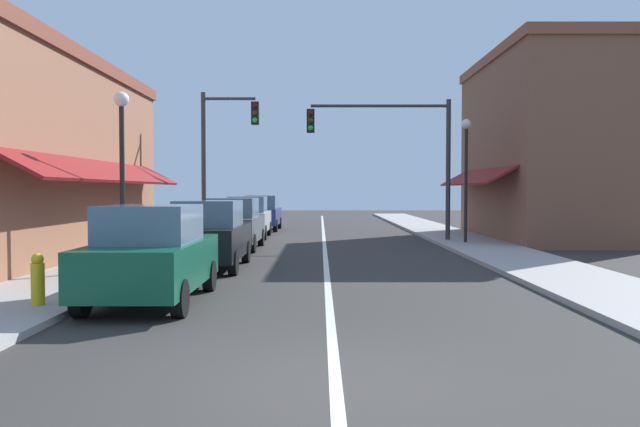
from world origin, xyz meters
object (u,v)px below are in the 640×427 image
object	(u,v)px
parked_car_distant_left	(261,213)
traffic_signal_mast_arm	(397,144)
street_lamp_left_near	(121,150)
street_lamp_right_mid	(465,160)
parked_car_far_left	(247,217)
fire_hydrant	(37,279)
traffic_signal_left_corner	(220,145)
parked_car_third_left	(233,224)
parked_car_nearest_left	(151,255)
parked_car_second_left	(209,235)

from	to	relation	value
parked_car_distant_left	traffic_signal_mast_arm	bearing A→B (deg)	-51.89
street_lamp_left_near	street_lamp_right_mid	distance (m)	12.99
traffic_signal_mast_arm	street_lamp_right_mid	world-z (taller)	traffic_signal_mast_arm
parked_car_far_left	fire_hydrant	world-z (taller)	parked_car_far_left
traffic_signal_left_corner	street_lamp_left_near	size ratio (longest dim) A/B	1.35
parked_car_third_left	parked_car_nearest_left	bearing A→B (deg)	-89.67
parked_car_far_left	street_lamp_right_mid	xyz separation A→B (m)	(8.45, -3.83, 2.26)
parked_car_nearest_left	street_lamp_right_mid	size ratio (longest dim) A/B	0.88
traffic_signal_left_corner	street_lamp_right_mid	world-z (taller)	traffic_signal_left_corner
parked_car_second_left	street_lamp_left_near	size ratio (longest dim) A/B	0.94
parked_car_second_left	traffic_signal_left_corner	xyz separation A→B (m)	(-1.07, 8.88, 2.95)
parked_car_second_left	street_lamp_left_near	xyz separation A→B (m)	(-1.86, -1.23, 2.11)
parked_car_distant_left	traffic_signal_mast_arm	distance (m)	10.21
parked_car_nearest_left	traffic_signal_left_corner	distance (m)	14.27
street_lamp_right_mid	fire_hydrant	world-z (taller)	street_lamp_right_mid
traffic_signal_mast_arm	traffic_signal_left_corner	bearing A→B (deg)	174.11
traffic_signal_left_corner	parked_car_third_left	bearing A→B (deg)	-74.13
street_lamp_left_near	parked_car_second_left	bearing A→B (deg)	33.51
parked_car_distant_left	street_lamp_right_mid	world-z (taller)	street_lamp_right_mid
traffic_signal_mast_arm	street_lamp_right_mid	size ratio (longest dim) A/B	1.20
parked_car_third_left	parked_car_far_left	world-z (taller)	same
parked_car_nearest_left	parked_car_third_left	distance (m)	10.52
parked_car_second_left	parked_car_distant_left	distance (m)	15.91
parked_car_far_left	traffic_signal_left_corner	xyz separation A→B (m)	(-0.85, -1.89, 2.95)
fire_hydrant	street_lamp_right_mid	bearing A→B (deg)	51.96
parked_car_second_left	street_lamp_right_mid	bearing A→B (deg)	39.95
parked_car_far_left	street_lamp_right_mid	distance (m)	9.55
traffic_signal_left_corner	street_lamp_right_mid	size ratio (longest dim) A/B	1.27
parked_car_second_left	traffic_signal_left_corner	distance (m)	9.42
parked_car_nearest_left	street_lamp_right_mid	distance (m)	14.82
parked_car_third_left	fire_hydrant	xyz separation A→B (m)	(-1.74, -11.39, -0.33)
parked_car_second_left	street_lamp_left_near	bearing A→B (deg)	-146.68
parked_car_third_left	parked_car_distant_left	size ratio (longest dim) A/B	1.00
parked_car_third_left	traffic_signal_mast_arm	world-z (taller)	traffic_signal_mast_arm
traffic_signal_left_corner	fire_hydrant	xyz separation A→B (m)	(-0.77, -14.81, -3.27)
parked_car_third_left	parked_car_far_left	distance (m)	5.32
street_lamp_right_mid	parked_car_third_left	bearing A→B (deg)	-169.93
parked_car_far_left	street_lamp_right_mid	size ratio (longest dim) A/B	0.89
parked_car_nearest_left	traffic_signal_left_corner	size ratio (longest dim) A/B	0.69
traffic_signal_mast_arm	traffic_signal_left_corner	xyz separation A→B (m)	(-6.94, 0.72, -0.00)
fire_hydrant	street_lamp_left_near	bearing A→B (deg)	90.32
parked_car_distant_left	traffic_signal_mast_arm	world-z (taller)	traffic_signal_mast_arm
street_lamp_left_near	parked_car_far_left	bearing A→B (deg)	82.20
parked_car_third_left	traffic_signal_left_corner	xyz separation A→B (m)	(-0.97, 3.42, 2.95)
parked_car_nearest_left	traffic_signal_mast_arm	distance (m)	14.83
street_lamp_left_near	street_lamp_right_mid	bearing A→B (deg)	39.00
parked_car_nearest_left	parked_car_far_left	xyz separation A→B (m)	(-0.06, 15.83, 0.00)
traffic_signal_mast_arm	street_lamp_right_mid	distance (m)	2.74
parked_car_nearest_left	parked_car_distant_left	world-z (taller)	same
traffic_signal_mast_arm	parked_car_nearest_left	bearing A→B (deg)	-114.53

